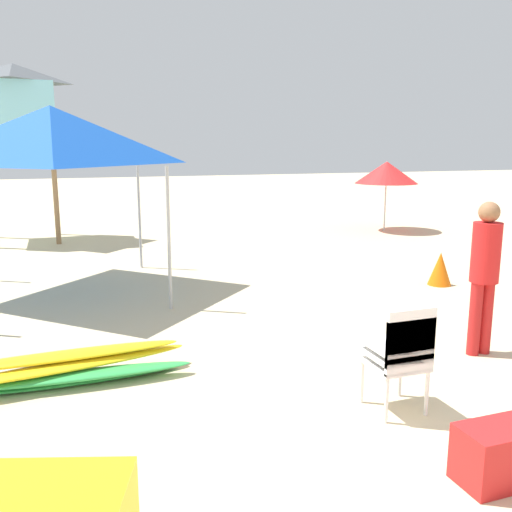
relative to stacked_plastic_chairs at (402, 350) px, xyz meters
name	(u,v)px	position (x,y,z in m)	size (l,w,h in m)	color
ground	(369,483)	(-0.81, -0.85, -0.60)	(80.00, 80.00, 0.00)	beige
stacked_plastic_chairs	(402,350)	(0.00, 0.00, 0.00)	(0.48, 0.48, 1.02)	white
surfboard_pile	(68,369)	(-2.81, 1.67, -0.44)	(2.60, 0.65, 0.32)	green
lifeguard_near_left	(485,268)	(1.73, 0.96, 0.43)	(0.32, 0.32, 1.78)	red
popup_canopy	(52,135)	(-2.82, 5.47, 1.95)	(3.07, 3.07, 3.00)	#B2B2B7
lifeguard_tower	(16,111)	(-3.62, 11.17, 2.60)	(1.98, 1.98, 4.33)	olive
beach_umbrella_left	(387,173)	(5.93, 9.60, 1.04)	(1.75, 1.75, 1.95)	beige
traffic_cone_far	(440,269)	(3.38, 3.82, -0.32)	(0.40, 0.40, 0.58)	orange
cooler_box	(497,455)	(0.06, -1.14, -0.39)	(0.57, 0.36, 0.43)	red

